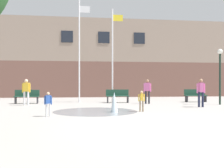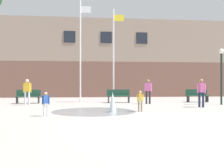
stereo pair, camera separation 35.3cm
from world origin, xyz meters
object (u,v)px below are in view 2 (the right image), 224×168
object	(u,v)px
child_in_fountain	(140,99)
child_with_pink_shirt	(46,102)
teen_by_trashcan	(148,90)
adult_in_red	(201,91)
flagpole_right	(114,52)
flagpole_left	(81,48)
park_bench_near_trashcan	(118,96)
park_bench_far_right	(197,95)
adult_watching	(27,90)
lamp_post_right_lane	(221,68)
park_bench_center	(28,96)

from	to	relation	value
child_in_fountain	child_with_pink_shirt	bearing A→B (deg)	110.31
child_in_fountain	teen_by_trashcan	bearing A→B (deg)	-15.23
child_with_pink_shirt	child_in_fountain	bearing A→B (deg)	-11.38
adult_in_red	flagpole_right	xyz separation A→B (m)	(-4.39, 4.58, 2.63)
adult_in_red	flagpole_left	world-z (taller)	flagpole_left
child_with_pink_shirt	flagpole_right	world-z (taller)	flagpole_right
park_bench_near_trashcan	park_bench_far_right	xyz separation A→B (m)	(5.67, -0.01, 0.00)
park_bench_near_trashcan	adult_watching	world-z (taller)	adult_watching
park_bench_near_trashcan	child_with_pink_shirt	world-z (taller)	child_with_pink_shirt
flagpole_left	lamp_post_right_lane	distance (m)	9.41
child_in_fountain	flagpole_left	bearing A→B (deg)	27.08
park_bench_near_trashcan	teen_by_trashcan	size ratio (longest dim) A/B	1.01
park_bench_near_trashcan	park_bench_far_right	bearing A→B (deg)	-0.13
park_bench_center	park_bench_far_right	size ratio (longest dim) A/B	1.00
flagpole_right	lamp_post_right_lane	bearing A→B (deg)	-25.34
park_bench_near_trashcan	teen_by_trashcan	distance (m)	2.23
park_bench_far_right	flagpole_left	xyz separation A→B (m)	(-8.27, 0.64, 3.35)
park_bench_center	park_bench_far_right	world-z (taller)	same
flagpole_right	child_with_pink_shirt	bearing A→B (deg)	-115.38
adult_in_red	child_with_pink_shirt	bearing A→B (deg)	119.76
park_bench_center	lamp_post_right_lane	world-z (taller)	lamp_post_right_lane
flagpole_left	flagpole_right	xyz separation A→B (m)	(2.36, -0.00, -0.27)
park_bench_near_trashcan	adult_in_red	xyz separation A→B (m)	(4.15, -3.96, 0.45)
park_bench_center	teen_by_trashcan	bearing A→B (deg)	-8.99
adult_in_red	flagpole_left	xyz separation A→B (m)	(-6.75, 4.58, 2.90)
teen_by_trashcan	lamp_post_right_lane	distance (m)	4.75
adult_watching	park_bench_center	bearing A→B (deg)	-74.98
child_with_pink_shirt	adult_watching	size ratio (longest dim) A/B	0.62
flagpole_right	lamp_post_right_lane	size ratio (longest dim) A/B	1.90
child_with_pink_shirt	child_in_fountain	distance (m)	4.38
park_bench_center	child_with_pink_shirt	bearing A→B (deg)	-73.02
teen_by_trashcan	flagpole_right	size ratio (longest dim) A/B	0.24
park_bench_near_trashcan	child_with_pink_shirt	xyz separation A→B (m)	(-3.92, -7.12, 0.10)
lamp_post_right_lane	adult_in_red	bearing A→B (deg)	-142.75
park_bench_far_right	child_with_pink_shirt	distance (m)	11.94
child_in_fountain	lamp_post_right_lane	bearing A→B (deg)	-56.91
park_bench_near_trashcan	child_in_fountain	size ratio (longest dim) A/B	1.62
park_bench_center	flagpole_right	size ratio (longest dim) A/B	0.24
child_in_fountain	park_bench_far_right	bearing A→B (deg)	-39.79
adult_watching	flagpole_right	xyz separation A→B (m)	(5.61, 2.05, 2.63)
park_bench_near_trashcan	adult_watching	xyz separation A→B (m)	(-5.86, -1.42, 0.45)
park_bench_far_right	teen_by_trashcan	bearing A→B (deg)	-162.34
park_bench_far_right	child_with_pink_shirt	bearing A→B (deg)	-143.44
adult_in_red	flagpole_left	bearing A→B (deg)	64.16
park_bench_far_right	teen_by_trashcan	xyz separation A→B (m)	(-3.89, -1.24, 0.45)
park_bench_far_right	adult_in_red	distance (m)	4.26
child_with_pink_shirt	adult_in_red	xyz separation A→B (m)	(8.06, 3.16, 0.35)
child_with_pink_shirt	adult_watching	xyz separation A→B (m)	(-1.94, 5.70, 0.35)
park_bench_far_right	child_in_fountain	world-z (taller)	child_in_fountain
child_in_fountain	flagpole_right	distance (m)	7.12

